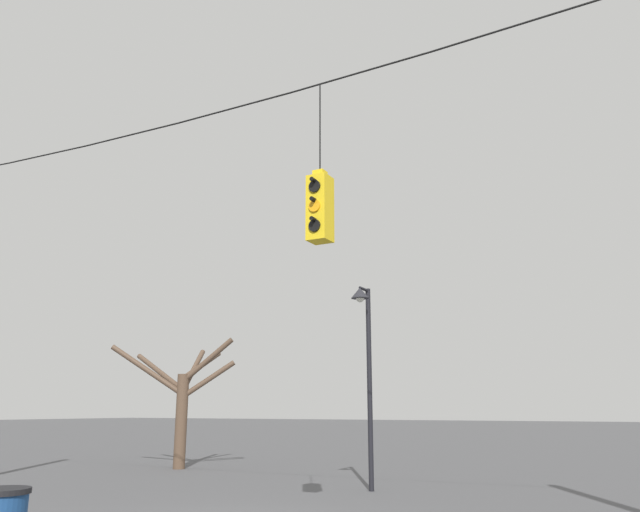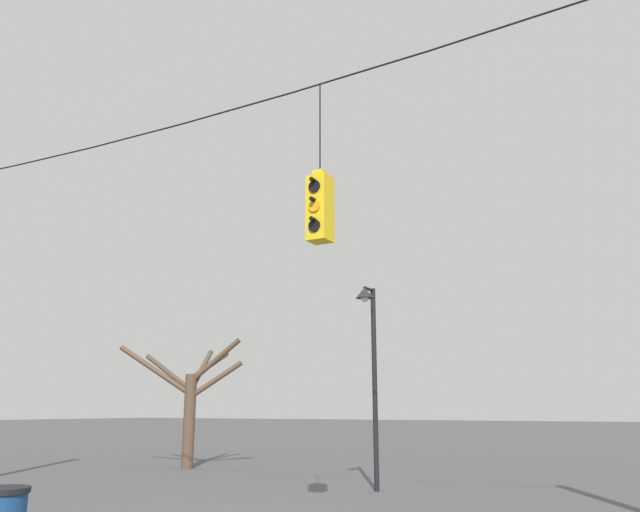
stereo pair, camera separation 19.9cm
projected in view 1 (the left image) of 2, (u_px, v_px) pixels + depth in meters
The scene contains 4 objects.
span_wire at pixel (232, 104), 11.31m from camera, with size 17.44×0.03×0.32m.
traffic_light_near_left_pole at pixel (320, 207), 9.94m from camera, with size 0.34×0.58×2.74m.
street_lamp at pixel (365, 343), 15.04m from camera, with size 0.44×0.76×4.76m.
bare_tree at pixel (182, 395), 20.53m from camera, with size 4.24×3.21×4.13m.
Camera 1 is at (6.27, -8.28, 1.84)m, focal length 35.00 mm.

